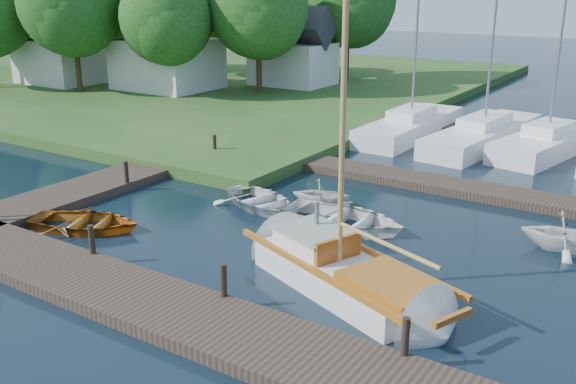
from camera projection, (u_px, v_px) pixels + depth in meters
The scene contains 27 objects.
ground at pixel (288, 229), 19.74m from camera, with size 160.00×160.00×0.00m, color black.
near_dock at pixel (147, 302), 14.92m from camera, with size 18.00×2.20×0.30m, color #2E251E.
left_dock at pixel (147, 170), 25.45m from camera, with size 2.20×18.00×0.30m, color #2E251E.
far_dock at pixel (429, 182), 23.81m from camera, with size 14.00×1.60×0.30m, color #2E251E.
shore at pixel (147, 73), 51.73m from camera, with size 50.00×40.00×0.50m, color #234B1B.
mooring_post_1 at pixel (92, 239), 17.11m from camera, with size 0.16×0.16×0.80m, color black.
mooring_post_2 at pixel (224, 280), 14.76m from camera, with size 0.16×0.16×0.80m, color black.
mooring_post_3 at pixel (405, 336), 12.42m from camera, with size 0.16×0.16×0.80m, color black.
mooring_post_4 at pixel (126, 172), 23.17m from camera, with size 0.16×0.16×0.80m, color black.
mooring_post_5 at pixel (215, 144), 27.14m from camera, with size 0.16×0.16×0.80m, color black.
sailboat at pixel (348, 279), 15.66m from camera, with size 7.37×4.43×9.83m.
dinghy at pixel (84, 219), 19.58m from camera, with size 2.47×3.46×0.72m, color brown.
tender_a at pixel (260, 198), 21.52m from camera, with size 2.41×3.38×0.70m, color silver.
tender_b at pixel (322, 191), 21.62m from camera, with size 1.71×1.98×1.04m, color silver.
tender_c at pixel (343, 215), 19.73m from camera, with size 2.85×4.00×0.83m, color silver.
tender_d at pixel (565, 230), 18.01m from camera, with size 2.00×2.32×1.22m, color silver.
marina_boat_0 at pixel (411, 124), 31.53m from camera, with size 2.38×8.56×11.31m.
marina_boat_1 at pixel (484, 133), 29.75m from camera, with size 3.20×9.26×9.85m.
marina_boat_2 at pixel (548, 141), 28.24m from camera, with size 3.58×7.63×12.65m.
house_a at pixel (167, 51), 41.95m from camera, with size 6.30×5.00×6.29m.
house_b at pixel (62, 49), 44.58m from camera, with size 5.77×4.50×5.79m.
house_c at pixel (293, 54), 43.71m from camera, with size 5.25×4.00×5.28m.
tree_1 at pixel (72, 1), 39.91m from camera, with size 6.70×6.70×9.20m.
tree_2 at pixel (166, 17), 38.64m from camera, with size 5.83×5.75×7.82m.
tree_3 at pixel (259, 6), 39.56m from camera, with size 6.41×6.38×8.74m.
tree_5 at pixel (106, 7), 49.60m from camera, with size 6.00×5.94×8.10m.
tree_6 at pixel (12, 4), 49.48m from camera, with size 6.24×6.20×8.46m.
Camera 1 is at (10.09, -15.39, 7.24)m, focal length 40.00 mm.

